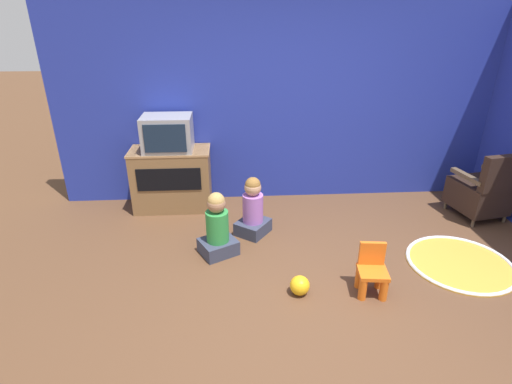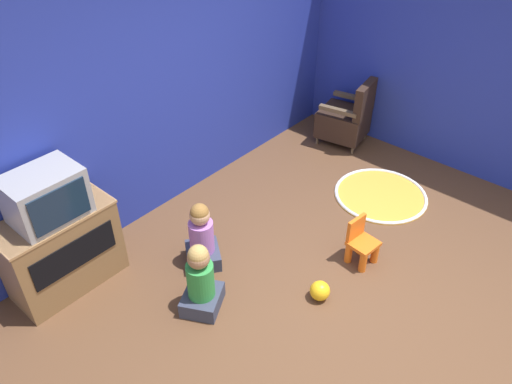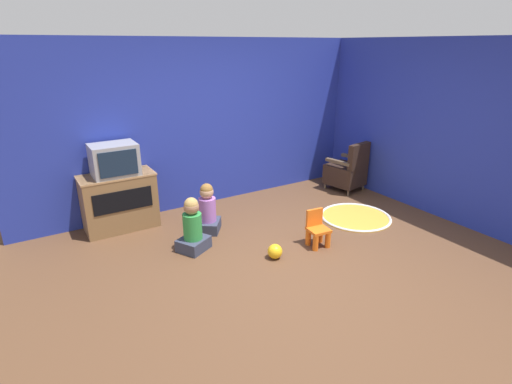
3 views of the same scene
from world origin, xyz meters
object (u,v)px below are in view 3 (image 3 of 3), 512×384
at_px(tv_cabinet, 119,201).
at_px(yellow_kid_chair, 317,231).
at_px(child_watching_center, 208,211).
at_px(television, 114,160).
at_px(black_armchair, 347,171).
at_px(child_watching_left, 193,228).
at_px(toy_ball, 275,251).

height_order(tv_cabinet, yellow_kid_chair, tv_cabinet).
bearing_deg(child_watching_center, television, 90.20).
xyz_separation_m(black_armchair, child_watching_left, (-3.17, -0.61, -0.04)).
bearing_deg(tv_cabinet, toy_ball, -53.81).
height_order(black_armchair, child_watching_center, black_armchair).
relative_size(tv_cabinet, yellow_kid_chair, 2.09).
xyz_separation_m(yellow_kid_chair, child_watching_center, (-1.00, 1.11, 0.10)).
bearing_deg(black_armchair, toy_ball, 18.17).
bearing_deg(child_watching_left, yellow_kid_chair, -55.59).
distance_m(television, toy_ball, 2.43).
bearing_deg(child_watching_left, television, 90.11).
relative_size(child_watching_left, toy_ball, 3.89).
height_order(tv_cabinet, toy_ball, tv_cabinet).
height_order(tv_cabinet, black_armchair, black_armchair).
bearing_deg(toy_ball, child_watching_center, 108.01).
relative_size(television, yellow_kid_chair, 1.25).
relative_size(television, black_armchair, 0.67).
bearing_deg(television, yellow_kid_chair, -42.61).
bearing_deg(television, black_armchair, -7.47).
relative_size(black_armchair, child_watching_left, 1.25).
distance_m(tv_cabinet, child_watching_left, 1.27).
relative_size(tv_cabinet, child_watching_left, 1.40).
height_order(television, toy_ball, television).
bearing_deg(tv_cabinet, child_watching_center, -36.58).
relative_size(black_armchair, yellow_kid_chair, 1.86).
relative_size(television, child_watching_center, 0.85).
distance_m(black_armchair, child_watching_left, 3.22).
relative_size(television, child_watching_left, 0.84).
distance_m(tv_cabinet, black_armchair, 3.80).
relative_size(yellow_kid_chair, toy_ball, 2.61).
height_order(child_watching_center, toy_ball, child_watching_center).
bearing_deg(black_armchair, tv_cabinet, -18.20).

